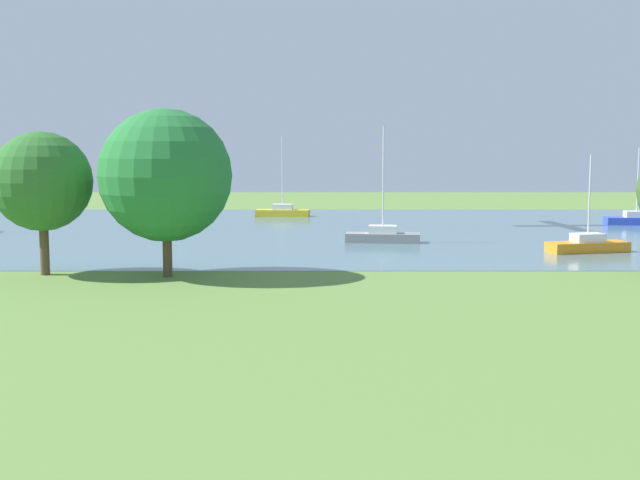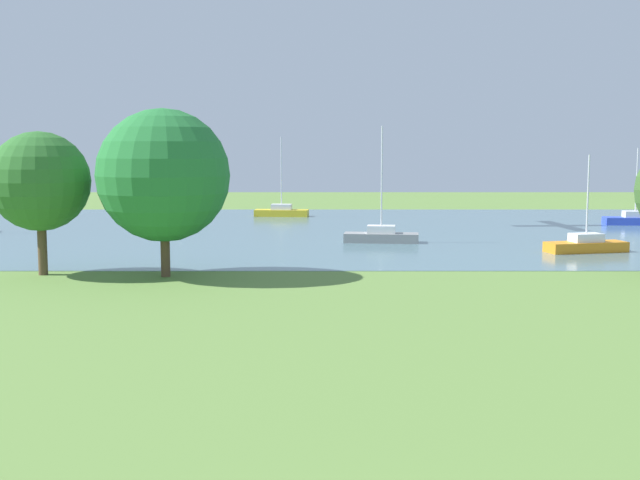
{
  "view_description": "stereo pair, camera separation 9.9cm",
  "coord_description": "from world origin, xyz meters",
  "px_view_note": "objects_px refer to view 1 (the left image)",
  "views": [
    {
      "loc": [
        -1.4,
        -8.9,
        6.07
      ],
      "look_at": [
        -1.29,
        20.76,
        2.64
      ],
      "focal_mm": 44.43,
      "sensor_mm": 36.0,
      "label": 1
    },
    {
      "loc": [
        -1.3,
        -8.9,
        6.07
      ],
      "look_at": [
        -1.29,
        20.76,
        2.64
      ],
      "focal_mm": 44.43,
      "sensor_mm": 36.0,
      "label": 2
    }
  ],
  "objects_px": {
    "sailboat_green": "(178,212)",
    "tree_west_far": "(163,175)",
    "sailboat_orange": "(584,245)",
    "sailboat_yellow": "(280,211)",
    "sailboat_gray": "(380,235)",
    "sailboat_blue": "(633,219)",
    "tree_mid_shore": "(38,182)"
  },
  "relations": [
    {
      "from": "sailboat_orange",
      "to": "sailboat_yellow",
      "type": "xyz_separation_m",
      "value": [
        -19.13,
        24.72,
        0.02
      ]
    },
    {
      "from": "tree_west_far",
      "to": "sailboat_green",
      "type": "bearing_deg",
      "value": 98.78
    },
    {
      "from": "sailboat_gray",
      "to": "sailboat_green",
      "type": "relative_size",
      "value": 1.11
    },
    {
      "from": "tree_mid_shore",
      "to": "tree_west_far",
      "type": "bearing_deg",
      "value": -5.19
    },
    {
      "from": "sailboat_blue",
      "to": "sailboat_orange",
      "type": "xyz_separation_m",
      "value": [
        -9.54,
        -16.8,
        -0.0
      ]
    },
    {
      "from": "tree_mid_shore",
      "to": "tree_west_far",
      "type": "relative_size",
      "value": 0.87
    },
    {
      "from": "sailboat_yellow",
      "to": "sailboat_green",
      "type": "relative_size",
      "value": 1.05
    },
    {
      "from": "sailboat_orange",
      "to": "tree_west_far",
      "type": "height_order",
      "value": "tree_west_far"
    },
    {
      "from": "sailboat_orange",
      "to": "sailboat_gray",
      "type": "bearing_deg",
      "value": 157.6
    },
    {
      "from": "sailboat_orange",
      "to": "sailboat_yellow",
      "type": "relative_size",
      "value": 0.8
    },
    {
      "from": "sailboat_orange",
      "to": "sailboat_green",
      "type": "relative_size",
      "value": 0.84
    },
    {
      "from": "sailboat_gray",
      "to": "sailboat_green",
      "type": "xyz_separation_m",
      "value": [
        -16.46,
        19.44,
        -0.01
      ]
    },
    {
      "from": "sailboat_yellow",
      "to": "tree_mid_shore",
      "type": "height_order",
      "value": "sailboat_yellow"
    },
    {
      "from": "sailboat_yellow",
      "to": "tree_west_far",
      "type": "height_order",
      "value": "tree_west_far"
    },
    {
      "from": "sailboat_green",
      "to": "sailboat_gray",
      "type": "bearing_deg",
      "value": -49.75
    },
    {
      "from": "sailboat_blue",
      "to": "tree_west_far",
      "type": "relative_size",
      "value": 0.77
    },
    {
      "from": "sailboat_orange",
      "to": "sailboat_yellow",
      "type": "distance_m",
      "value": 31.26
    },
    {
      "from": "sailboat_green",
      "to": "tree_mid_shore",
      "type": "xyz_separation_m",
      "value": [
        -0.92,
        -32.61,
        4.04
      ]
    },
    {
      "from": "sailboat_yellow",
      "to": "sailboat_green",
      "type": "height_order",
      "value": "sailboat_yellow"
    },
    {
      "from": "sailboat_orange",
      "to": "sailboat_green",
      "type": "bearing_deg",
      "value": 139.24
    },
    {
      "from": "sailboat_gray",
      "to": "sailboat_blue",
      "type": "bearing_deg",
      "value": 29.44
    },
    {
      "from": "sailboat_green",
      "to": "tree_west_far",
      "type": "xyz_separation_m",
      "value": [
        5.12,
        -33.16,
        4.35
      ]
    },
    {
      "from": "sailboat_gray",
      "to": "tree_mid_shore",
      "type": "distance_m",
      "value": 22.17
    },
    {
      "from": "sailboat_yellow",
      "to": "tree_west_far",
      "type": "xyz_separation_m",
      "value": [
        -3.9,
        -33.62,
        4.35
      ]
    },
    {
      "from": "sailboat_gray",
      "to": "sailboat_yellow",
      "type": "relative_size",
      "value": 1.06
    },
    {
      "from": "sailboat_blue",
      "to": "sailboat_yellow",
      "type": "relative_size",
      "value": 0.86
    },
    {
      "from": "tree_mid_shore",
      "to": "sailboat_green",
      "type": "bearing_deg",
      "value": 88.39
    },
    {
      "from": "sailboat_yellow",
      "to": "tree_mid_shore",
      "type": "bearing_deg",
      "value": -106.73
    },
    {
      "from": "sailboat_blue",
      "to": "tree_mid_shore",
      "type": "distance_m",
      "value": 46.25
    },
    {
      "from": "sailboat_blue",
      "to": "sailboat_orange",
      "type": "height_order",
      "value": "sailboat_blue"
    },
    {
      "from": "sailboat_yellow",
      "to": "tree_mid_shore",
      "type": "xyz_separation_m",
      "value": [
        -9.94,
        -33.07,
        4.04
      ]
    },
    {
      "from": "sailboat_blue",
      "to": "tree_mid_shore",
      "type": "bearing_deg",
      "value": -146.92
    }
  ]
}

